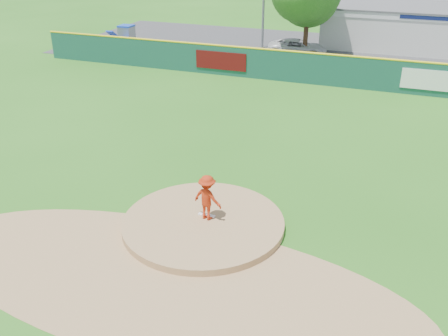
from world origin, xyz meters
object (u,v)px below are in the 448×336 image
at_px(pitcher, 207,198).
at_px(playground_slide, 126,36).
at_px(pool_building_grp, 419,27).
at_px(van, 297,47).

relative_size(pitcher, playground_slide, 0.50).
bearing_deg(pitcher, pool_building_grp, -88.70).
xyz_separation_m(pitcher, van, (-2.73, 25.10, -0.40)).
bearing_deg(pool_building_grp, van, -142.09).
bearing_deg(pool_building_grp, pitcher, -100.52).
relative_size(van, playground_slide, 1.43).
bearing_deg(playground_slide, pool_building_grp, 20.53).
height_order(van, pool_building_grp, pool_building_grp).
height_order(pitcher, playground_slide, pitcher).
bearing_deg(pitcher, playground_slide, -42.21).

